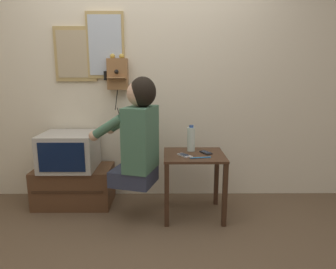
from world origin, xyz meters
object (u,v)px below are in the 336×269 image
at_px(wall_phone_antique, 118,74).
at_px(water_bottle, 191,139).
at_px(person, 138,133).
at_px(cell_phone_spare, 206,153).
at_px(television, 69,151).
at_px(toothbrush, 199,157).
at_px(wall_mirror, 105,45).
at_px(framed_picture, 75,54).
at_px(cell_phone_held, 184,155).

relative_size(wall_phone_antique, water_bottle, 2.94).
distance_m(person, cell_phone_spare, 0.65).
relative_size(person, television, 1.84).
bearing_deg(person, television, 82.60).
height_order(person, toothbrush, person).
bearing_deg(person, wall_mirror, 49.26).
bearing_deg(wall_mirror, person, -57.24).
distance_m(framed_picture, toothbrush, 1.62).
bearing_deg(wall_mirror, wall_phone_antique, -19.28).
xyz_separation_m(wall_mirror, water_bottle, (0.84, -0.36, -0.87)).
bearing_deg(framed_picture, person, -40.12).
bearing_deg(toothbrush, framed_picture, 54.17).
distance_m(wall_phone_antique, cell_phone_spare, 1.18).
height_order(framed_picture, toothbrush, framed_picture).
height_order(wall_mirror, water_bottle, wall_mirror).
height_order(person, water_bottle, person).
bearing_deg(cell_phone_held, toothbrush, -66.20).
bearing_deg(television, water_bottle, -5.77).
relative_size(cell_phone_held, water_bottle, 0.55).
xyz_separation_m(water_bottle, toothbrush, (0.05, -0.25, -0.11)).
relative_size(television, cell_phone_spare, 3.76).
distance_m(cell_phone_spare, water_bottle, 0.19).
bearing_deg(television, wall_mirror, 34.88).
bearing_deg(television, cell_phone_spare, -8.87).
height_order(wall_phone_antique, toothbrush, wall_phone_antique).
distance_m(cell_phone_held, cell_phone_spare, 0.22).
bearing_deg(wall_mirror, cell_phone_spare, -24.92).
height_order(wall_phone_antique, cell_phone_spare, wall_phone_antique).
distance_m(water_bottle, toothbrush, 0.27).
xyz_separation_m(person, framed_picture, (-0.67, 0.56, 0.70)).
height_order(wall_phone_antique, cell_phone_held, wall_phone_antique).
xyz_separation_m(person, water_bottle, (0.48, 0.19, -0.09)).
xyz_separation_m(person, cell_phone_held, (0.40, 0.02, -0.20)).
height_order(television, framed_picture, framed_picture).
bearing_deg(television, person, -23.90).
xyz_separation_m(person, wall_mirror, (-0.36, 0.56, 0.78)).
distance_m(wall_phone_antique, framed_picture, 0.47).
bearing_deg(water_bottle, toothbrush, -79.20).
xyz_separation_m(framed_picture, wall_mirror, (0.31, -0.00, 0.08)).
distance_m(person, toothbrush, 0.57).
xyz_separation_m(television, wall_mirror, (0.35, 0.24, 1.02)).
relative_size(person, water_bottle, 3.85).
relative_size(television, toothbrush, 2.74).
xyz_separation_m(wall_phone_antique, water_bottle, (0.72, -0.32, -0.60)).
relative_size(television, wall_mirror, 0.80).
relative_size(cell_phone_spare, water_bottle, 0.56).
distance_m(framed_picture, cell_phone_spare, 1.63).
distance_m(person, cell_phone_held, 0.45).
bearing_deg(wall_mirror, framed_picture, 179.41).
height_order(wall_mirror, toothbrush, wall_mirror).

